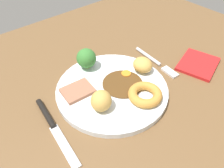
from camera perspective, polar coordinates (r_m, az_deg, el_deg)
The scene contains 12 objects.
dining_table at distance 52.41cm, azimuth -2.71°, elevation -3.81°, with size 120.00×84.00×3.60cm, color brown.
dinner_plate at distance 50.99cm, azimuth 0.00°, elevation -1.39°, with size 25.84×25.84×1.40cm, color white.
gravy_pool at distance 51.18cm, azimuth 2.81°, elevation 0.07°, with size 9.50×9.50×0.30cm, color #563819.
meat_slice_main at distance 49.69cm, azimuth -8.96°, elevation -1.76°, with size 6.83×5.34×0.80cm, color #9E664C.
yorkshire_pudding at distance 47.99cm, azimuth 8.64°, elevation -2.71°, with size 7.46×7.46×2.00cm, color #C68938.
roast_potato_left at distance 54.39cm, azimuth 8.00°, elevation 4.95°, with size 4.59×5.05×3.57cm, color tan.
roast_potato_right at distance 44.63cm, azimuth -2.86°, elevation -4.38°, with size 4.69×4.33×4.38cm, color tan.
carrot_coin_front at distance 53.91cm, azimuth 3.47°, elevation 2.85°, with size 2.33×2.33×0.52cm, color orange.
broccoli_floret at distance 54.53cm, azimuth -6.71°, elevation 6.68°, with size 4.89×4.89×5.38cm.
fork at distance 60.47cm, azimuth 11.58°, elevation 5.54°, with size 2.75×15.32×0.90cm.
knife at distance 46.32cm, azimuth -15.36°, elevation -10.14°, with size 3.49×18.55×1.20cm.
folded_napkin at distance 63.08cm, azimuth 21.55°, elevation 4.89°, with size 11.00×9.00×0.80cm, color red.
Camera 1 is at (21.32, 28.72, 40.10)cm, focal length 35.02 mm.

